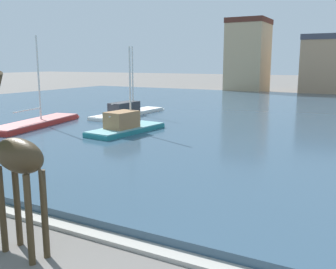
{
  "coord_description": "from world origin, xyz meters",
  "views": [
    {
      "loc": [
        5.55,
        -1.86,
        4.8
      ],
      "look_at": [
        -0.93,
        10.1,
        2.2
      ],
      "focal_mm": 40.45,
      "sensor_mm": 36.0,
      "label": 1
    }
  ],
  "objects_px": {
    "sailboat_teal": "(130,128)",
    "sailboat_white": "(133,113)",
    "sailboat_red": "(43,124)",
    "giraffe_statue": "(15,158)"
  },
  "relations": [
    {
      "from": "sailboat_red",
      "to": "sailboat_white",
      "type": "bearing_deg",
      "value": 70.01
    },
    {
      "from": "giraffe_statue",
      "to": "sailboat_teal",
      "type": "relative_size",
      "value": 0.72
    },
    {
      "from": "giraffe_statue",
      "to": "sailboat_red",
      "type": "bearing_deg",
      "value": 134.86
    },
    {
      "from": "giraffe_statue",
      "to": "sailboat_red",
      "type": "xyz_separation_m",
      "value": [
        -13.48,
        13.55,
        -2.1
      ]
    },
    {
      "from": "sailboat_teal",
      "to": "sailboat_red",
      "type": "distance_m",
      "value": 7.29
    },
    {
      "from": "sailboat_teal",
      "to": "sailboat_white",
      "type": "relative_size",
      "value": 0.69
    },
    {
      "from": "giraffe_statue",
      "to": "sailboat_white",
      "type": "height_order",
      "value": "sailboat_white"
    },
    {
      "from": "giraffe_statue",
      "to": "sailboat_white",
      "type": "bearing_deg",
      "value": 116.87
    },
    {
      "from": "sailboat_white",
      "to": "sailboat_teal",
      "type": "bearing_deg",
      "value": -57.44
    },
    {
      "from": "giraffe_statue",
      "to": "sailboat_red",
      "type": "distance_m",
      "value": 19.22
    }
  ]
}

